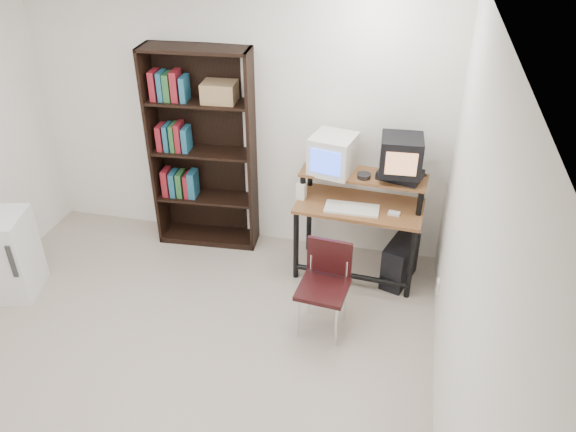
% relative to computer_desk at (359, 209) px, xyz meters
% --- Properties ---
extents(floor, '(4.00, 4.00, 0.01)m').
position_rel_computer_desk_xyz_m(floor, '(-1.25, -1.62, -0.68)').
color(floor, '#B8AA99').
rests_on(floor, ground).
extents(ceiling, '(4.00, 4.00, 0.01)m').
position_rel_computer_desk_xyz_m(ceiling, '(-1.25, -1.62, 1.92)').
color(ceiling, white).
rests_on(ceiling, back_wall).
extents(back_wall, '(4.00, 0.01, 2.60)m').
position_rel_computer_desk_xyz_m(back_wall, '(-1.25, 0.38, 0.62)').
color(back_wall, white).
rests_on(back_wall, floor).
extents(right_wall, '(0.01, 4.00, 2.60)m').
position_rel_computer_desk_xyz_m(right_wall, '(0.75, -1.62, 0.62)').
color(right_wall, white).
rests_on(right_wall, floor).
extents(computer_desk, '(1.14, 0.62, 0.98)m').
position_rel_computer_desk_xyz_m(computer_desk, '(0.00, 0.00, 0.00)').
color(computer_desk, brown).
rests_on(computer_desk, floor).
extents(crt_monitor, '(0.43, 0.43, 0.34)m').
position_rel_computer_desk_xyz_m(crt_monitor, '(-0.28, 0.10, 0.46)').
color(crt_monitor, white).
rests_on(crt_monitor, computer_desk).
extents(vcr, '(0.42, 0.35, 0.08)m').
position_rel_computer_desk_xyz_m(vcr, '(0.32, 0.09, 0.33)').
color(vcr, black).
rests_on(vcr, computer_desk).
extents(crt_tv, '(0.37, 0.37, 0.33)m').
position_rel_computer_desk_xyz_m(crt_tv, '(0.31, 0.06, 0.54)').
color(crt_tv, black).
rests_on(crt_tv, vcr).
extents(cd_spindle, '(0.12, 0.12, 0.05)m').
position_rel_computer_desk_xyz_m(cd_spindle, '(0.01, 0.02, 0.32)').
color(cd_spindle, '#26262B').
rests_on(cd_spindle, computer_desk).
extents(keyboard, '(0.47, 0.22, 0.03)m').
position_rel_computer_desk_xyz_m(keyboard, '(-0.06, -0.12, 0.06)').
color(keyboard, white).
rests_on(keyboard, computer_desk).
extents(mousepad, '(0.25, 0.21, 0.01)m').
position_rel_computer_desk_xyz_m(mousepad, '(0.30, -0.13, 0.05)').
color(mousepad, black).
rests_on(mousepad, computer_desk).
extents(mouse, '(0.11, 0.07, 0.03)m').
position_rel_computer_desk_xyz_m(mouse, '(0.31, -0.12, 0.06)').
color(mouse, white).
rests_on(mouse, mousepad).
extents(desk_speaker, '(0.09, 0.09, 0.17)m').
position_rel_computer_desk_xyz_m(desk_speaker, '(-0.53, -0.02, 0.13)').
color(desk_speaker, white).
rests_on(desk_speaker, computer_desk).
extents(pc_tower, '(0.33, 0.49, 0.42)m').
position_rel_computer_desk_xyz_m(pc_tower, '(0.41, -0.06, -0.47)').
color(pc_tower, black).
rests_on(pc_tower, floor).
extents(school_chair, '(0.42, 0.42, 0.77)m').
position_rel_computer_desk_xyz_m(school_chair, '(-0.16, -0.80, -0.21)').
color(school_chair, black).
rests_on(school_chair, floor).
extents(bookshelf, '(1.01, 0.40, 1.97)m').
position_rel_computer_desk_xyz_m(bookshelf, '(-1.54, 0.24, 0.33)').
color(bookshelf, black).
rests_on(bookshelf, floor).
extents(mini_fridge, '(0.56, 0.56, 0.78)m').
position_rel_computer_desk_xyz_m(mini_fridge, '(-2.97, -1.00, -0.29)').
color(mini_fridge, white).
rests_on(mini_fridge, floor).
extents(wall_outlet, '(0.02, 0.08, 0.12)m').
position_rel_computer_desk_xyz_m(wall_outlet, '(0.74, -0.47, -0.38)').
color(wall_outlet, beige).
rests_on(wall_outlet, right_wall).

